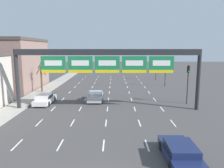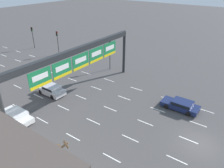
{
  "view_description": "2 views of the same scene",
  "coord_description": "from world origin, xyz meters",
  "px_view_note": "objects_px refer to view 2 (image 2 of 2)",
  "views": [
    {
      "loc": [
        0.79,
        -9.56,
        7.27
      ],
      "look_at": [
        0.55,
        15.64,
        3.12
      ],
      "focal_mm": 35.0,
      "sensor_mm": 36.0,
      "label": 1
    },
    {
      "loc": [
        -18.74,
        -2.76,
        15.27
      ],
      "look_at": [
        1.27,
        11.6,
        2.82
      ],
      "focal_mm": 35.0,
      "sensor_mm": 36.0,
      "label": 2
    }
  ],
  "objects_px": {
    "sign_gantry": "(79,57)",
    "traffic_light_near_gantry": "(57,38)",
    "car_white": "(16,116)",
    "car_silver": "(51,90)",
    "traffic_light_mid_block": "(110,50)",
    "car_navy": "(181,105)",
    "traffic_light_far_end": "(32,33)",
    "tree_bare_third": "(61,163)"
  },
  "relations": [
    {
      "from": "sign_gantry",
      "to": "tree_bare_third",
      "type": "distance_m",
      "value": 14.58
    },
    {
      "from": "car_navy",
      "to": "traffic_light_far_end",
      "type": "height_order",
      "value": "traffic_light_far_end"
    },
    {
      "from": "sign_gantry",
      "to": "car_navy",
      "type": "xyz_separation_m",
      "value": [
        5.09,
        -12.12,
        -5.27
      ]
    },
    {
      "from": "tree_bare_third",
      "to": "traffic_light_mid_block",
      "type": "bearing_deg",
      "value": 27.58
    },
    {
      "from": "traffic_light_far_end",
      "to": "traffic_light_mid_block",
      "type": "bearing_deg",
      "value": -89.86
    },
    {
      "from": "traffic_light_far_end",
      "to": "tree_bare_third",
      "type": "bearing_deg",
      "value": -123.44
    },
    {
      "from": "traffic_light_near_gantry",
      "to": "traffic_light_mid_block",
      "type": "relative_size",
      "value": 0.96
    },
    {
      "from": "car_silver",
      "to": "traffic_light_mid_block",
      "type": "distance_m",
      "value": 12.59
    },
    {
      "from": "car_silver",
      "to": "tree_bare_third",
      "type": "height_order",
      "value": "tree_bare_third"
    },
    {
      "from": "car_navy",
      "to": "car_silver",
      "type": "xyz_separation_m",
      "value": [
        -6.88,
        16.17,
        0.08
      ]
    },
    {
      "from": "traffic_light_far_end",
      "to": "tree_bare_third",
      "type": "height_order",
      "value": "tree_bare_third"
    },
    {
      "from": "traffic_light_far_end",
      "to": "traffic_light_near_gantry",
      "type": "bearing_deg",
      "value": -87.99
    },
    {
      "from": "traffic_light_mid_block",
      "to": "car_navy",
      "type": "bearing_deg",
      "value": -109.7
    },
    {
      "from": "traffic_light_mid_block",
      "to": "traffic_light_far_end",
      "type": "bearing_deg",
      "value": 90.14
    },
    {
      "from": "car_navy",
      "to": "traffic_light_near_gantry",
      "type": "bearing_deg",
      "value": 78.95
    },
    {
      "from": "car_white",
      "to": "traffic_light_near_gantry",
      "type": "relative_size",
      "value": 0.94
    },
    {
      "from": "car_silver",
      "to": "tree_bare_third",
      "type": "xyz_separation_m",
      "value": [
        -9.5,
        -12.66,
        1.87
      ]
    },
    {
      "from": "sign_gantry",
      "to": "car_silver",
      "type": "xyz_separation_m",
      "value": [
        -1.79,
        4.06,
        -5.19
      ]
    },
    {
      "from": "traffic_light_far_end",
      "to": "car_white",
      "type": "bearing_deg",
      "value": -130.71
    },
    {
      "from": "sign_gantry",
      "to": "traffic_light_near_gantry",
      "type": "bearing_deg",
      "value": 56.85
    },
    {
      "from": "car_white",
      "to": "traffic_light_near_gantry",
      "type": "distance_m",
      "value": 23.63
    },
    {
      "from": "sign_gantry",
      "to": "traffic_light_mid_block",
      "type": "xyz_separation_m",
      "value": [
        10.4,
        2.73,
        -2.34
      ]
    },
    {
      "from": "traffic_light_near_gantry",
      "to": "traffic_light_far_end",
      "type": "height_order",
      "value": "traffic_light_near_gantry"
    },
    {
      "from": "car_silver",
      "to": "traffic_light_mid_block",
      "type": "height_order",
      "value": "traffic_light_mid_block"
    },
    {
      "from": "car_white",
      "to": "tree_bare_third",
      "type": "height_order",
      "value": "tree_bare_third"
    },
    {
      "from": "traffic_light_far_end",
      "to": "car_navy",
      "type": "bearing_deg",
      "value": -98.25
    },
    {
      "from": "car_navy",
      "to": "car_silver",
      "type": "distance_m",
      "value": 17.57
    },
    {
      "from": "sign_gantry",
      "to": "traffic_light_far_end",
      "type": "distance_m",
      "value": 26.42
    },
    {
      "from": "traffic_light_near_gantry",
      "to": "traffic_light_far_end",
      "type": "relative_size",
      "value": 1.03
    },
    {
      "from": "traffic_light_near_gantry",
      "to": "tree_bare_third",
      "type": "xyz_separation_m",
      "value": [
        -21.92,
        -24.87,
        -0.86
      ]
    },
    {
      "from": "car_white",
      "to": "car_silver",
      "type": "relative_size",
      "value": 1.1
    },
    {
      "from": "car_silver",
      "to": "car_navy",
      "type": "bearing_deg",
      "value": -66.96
    },
    {
      "from": "traffic_light_near_gantry",
      "to": "traffic_light_mid_block",
      "type": "height_order",
      "value": "traffic_light_mid_block"
    },
    {
      "from": "sign_gantry",
      "to": "traffic_light_mid_block",
      "type": "relative_size",
      "value": 4.31
    },
    {
      "from": "traffic_light_mid_block",
      "to": "traffic_light_far_end",
      "type": "xyz_separation_m",
      "value": [
        -0.05,
        21.44,
        -0.21
      ]
    },
    {
      "from": "tree_bare_third",
      "to": "car_navy",
      "type": "bearing_deg",
      "value": -12.12
    },
    {
      "from": "car_silver",
      "to": "car_white",
      "type": "bearing_deg",
      "value": -166.3
    },
    {
      "from": "car_navy",
      "to": "traffic_light_mid_block",
      "type": "relative_size",
      "value": 0.91
    },
    {
      "from": "sign_gantry",
      "to": "car_white",
      "type": "distance_m",
      "value": 10.14
    },
    {
      "from": "car_white",
      "to": "traffic_light_near_gantry",
      "type": "xyz_separation_m",
      "value": [
        18.97,
        13.81,
        2.76
      ]
    },
    {
      "from": "car_white",
      "to": "car_silver",
      "type": "bearing_deg",
      "value": 13.7
    },
    {
      "from": "car_navy",
      "to": "traffic_light_far_end",
      "type": "distance_m",
      "value": 36.78
    }
  ]
}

